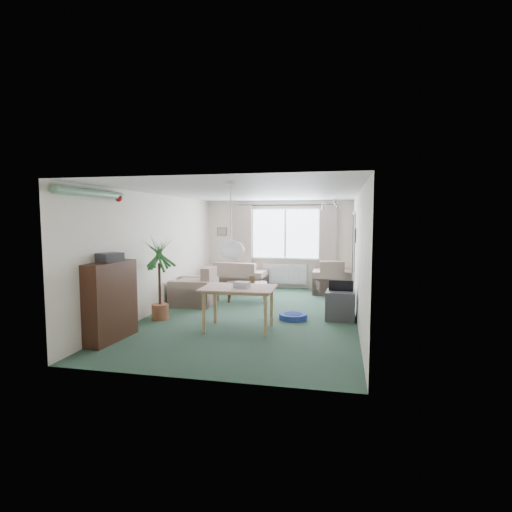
% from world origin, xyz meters
% --- Properties ---
extents(ground, '(6.50, 6.50, 0.00)m').
position_xyz_m(ground, '(0.00, 0.00, 0.00)').
color(ground, '#294536').
extents(window, '(1.80, 0.03, 1.30)m').
position_xyz_m(window, '(0.20, 3.23, 1.50)').
color(window, white).
extents(curtain_rod, '(2.60, 0.03, 0.03)m').
position_xyz_m(curtain_rod, '(0.20, 3.15, 2.27)').
color(curtain_rod, black).
extents(curtain_left, '(0.45, 0.08, 2.00)m').
position_xyz_m(curtain_left, '(-0.95, 3.13, 1.27)').
color(curtain_left, beige).
extents(curtain_right, '(0.45, 0.08, 2.00)m').
position_xyz_m(curtain_right, '(1.35, 3.13, 1.27)').
color(curtain_right, beige).
extents(radiator, '(1.20, 0.10, 0.55)m').
position_xyz_m(radiator, '(0.20, 3.19, 0.40)').
color(radiator, white).
extents(doorway, '(0.03, 0.95, 2.00)m').
position_xyz_m(doorway, '(1.99, 2.20, 1.00)').
color(doorway, black).
extents(pendant_lamp, '(0.36, 0.36, 0.36)m').
position_xyz_m(pendant_lamp, '(0.20, -2.30, 1.48)').
color(pendant_lamp, white).
extents(tinsel_garland, '(1.60, 1.60, 0.12)m').
position_xyz_m(tinsel_garland, '(-1.92, -2.30, 2.28)').
color(tinsel_garland, '#196626').
extents(bauble_cluster_a, '(0.20, 0.20, 0.20)m').
position_xyz_m(bauble_cluster_a, '(1.30, 0.90, 2.22)').
color(bauble_cluster_a, silver).
extents(bauble_cluster_b, '(0.20, 0.20, 0.20)m').
position_xyz_m(bauble_cluster_b, '(1.60, -0.30, 2.22)').
color(bauble_cluster_b, silver).
extents(wall_picture_back, '(0.28, 0.03, 0.22)m').
position_xyz_m(wall_picture_back, '(-1.60, 3.23, 1.55)').
color(wall_picture_back, brown).
extents(wall_picture_right, '(0.03, 0.24, 0.30)m').
position_xyz_m(wall_picture_right, '(1.98, 1.20, 1.55)').
color(wall_picture_right, brown).
extents(sofa, '(1.55, 0.90, 0.75)m').
position_xyz_m(sofa, '(-1.02, 2.75, 0.38)').
color(sofa, '#C1A692').
rests_on(sofa, ground).
extents(armchair_corner, '(0.99, 0.94, 0.86)m').
position_xyz_m(armchair_corner, '(1.48, 2.73, 0.43)').
color(armchair_corner, beige).
rests_on(armchair_corner, ground).
extents(armchair_left, '(0.91, 0.96, 0.84)m').
position_xyz_m(armchair_left, '(-1.50, 0.72, 0.42)').
color(armchair_left, beige).
rests_on(armchair_left, ground).
extents(coffee_table, '(1.03, 0.72, 0.42)m').
position_xyz_m(coffee_table, '(-0.44, 1.36, 0.21)').
color(coffee_table, black).
rests_on(coffee_table, ground).
extents(photo_frame, '(0.12, 0.04, 0.16)m').
position_xyz_m(photo_frame, '(-0.33, 1.40, 0.50)').
color(photo_frame, brown).
rests_on(photo_frame, coffee_table).
extents(bookshelf, '(0.41, 1.04, 1.24)m').
position_xyz_m(bookshelf, '(-1.84, -2.06, 0.62)').
color(bookshelf, black).
rests_on(bookshelf, ground).
extents(hifi_box, '(0.37, 0.42, 0.14)m').
position_xyz_m(hifi_box, '(-1.83, -2.03, 1.31)').
color(hifi_box, '#39393E').
rests_on(hifi_box, bookshelf).
extents(houseplant, '(0.77, 0.77, 1.56)m').
position_xyz_m(houseplant, '(-1.65, -0.69, 0.78)').
color(houseplant, '#1F5D21').
rests_on(houseplant, ground).
extents(dining_table, '(1.16, 0.78, 0.71)m').
position_xyz_m(dining_table, '(-0.02, -1.03, 0.36)').
color(dining_table, '#9B8354').
rests_on(dining_table, ground).
extents(gift_box, '(0.27, 0.22, 0.12)m').
position_xyz_m(gift_box, '(0.05, -1.07, 0.77)').
color(gift_box, silver).
rests_on(gift_box, dining_table).
extents(tv_cube, '(0.57, 0.62, 0.54)m').
position_xyz_m(tv_cube, '(1.70, 0.05, 0.27)').
color(tv_cube, '#3E3E43').
rests_on(tv_cube, ground).
extents(pet_bed, '(0.62, 0.62, 0.11)m').
position_xyz_m(pet_bed, '(0.82, -0.16, 0.05)').
color(pet_bed, '#214B9A').
rests_on(pet_bed, ground).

